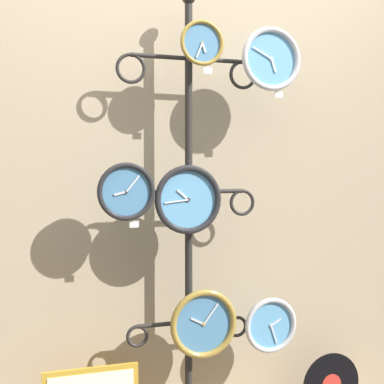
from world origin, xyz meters
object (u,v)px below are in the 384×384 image
clock_top_right (271,59)px  vinyl_record (331,384)px  clock_top_center (202,43)px  clock_middle_center (188,200)px  clock_bottom_right (270,325)px  clock_middle_left (126,192)px  display_stand (189,304)px  clock_bottom_center (203,324)px

clock_top_right → vinyl_record: clock_top_right is taller
clock_top_center → clock_middle_center: (-0.06, 0.02, -0.68)m
clock_top_right → vinyl_record: (0.36, 0.05, -1.57)m
clock_top_right → clock_bottom_right: size_ratio=1.11×
clock_bottom_right → clock_middle_left: bearing=-178.7°
clock_top_right → clock_middle_center: (-0.39, 0.01, -0.63)m
display_stand → clock_middle_left: (-0.31, -0.09, 0.52)m
clock_top_center → clock_middle_center: size_ratio=0.65×
clock_top_center → clock_top_right: 0.34m
display_stand → vinyl_record: size_ratio=6.66×
clock_top_center → clock_middle_center: bearing=160.9°
clock_middle_center → vinyl_record: bearing=2.6°
display_stand → clock_bottom_center: 0.12m
clock_bottom_right → vinyl_record: clock_bottom_right is taller
clock_bottom_center → clock_top_right: bearing=-2.0°
display_stand → clock_middle_center: bearing=-109.5°
clock_top_center → clock_top_right: clock_top_center is taller
clock_top_right → clock_middle_left: (-0.67, 0.00, -0.59)m
clock_bottom_center → clock_top_center: bearing=-131.6°
clock_middle_left → clock_bottom_right: 0.93m
clock_bottom_right → vinyl_record: size_ratio=0.83×
display_stand → vinyl_record: (0.73, -0.05, -0.45)m
display_stand → clock_bottom_center: bearing=-63.5°
clock_middle_left → vinyl_record: clock_middle_left is taller
clock_top_right → clock_middle_left: size_ratio=1.17×
clock_bottom_center → vinyl_record: clock_bottom_center is taller
clock_top_right → clock_bottom_right: bearing=53.1°
clock_middle_center → clock_top_center: bearing=-19.1°
clock_bottom_center → clock_middle_center: bearing=177.6°
display_stand → clock_bottom_right: display_stand is taller
clock_middle_center → clock_bottom_center: (0.07, -0.00, -0.56)m
display_stand → clock_bottom_right: (0.38, -0.08, -0.11)m
display_stand → clock_middle_left: size_ratio=8.42×
clock_middle_center → clock_bottom_center: clock_middle_center is taller
display_stand → clock_middle_center: size_ratio=6.83×
clock_top_right → clock_middle_center: 0.74m
clock_top_center → clock_middle_left: (-0.33, 0.01, -0.64)m
clock_top_right → vinyl_record: bearing=7.6°
display_stand → clock_middle_left: bearing=-163.2°
clock_top_center → clock_bottom_right: bearing=4.1°
clock_top_center → clock_bottom_right: clock_top_center is taller
clock_middle_center → vinyl_record: size_ratio=0.97×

